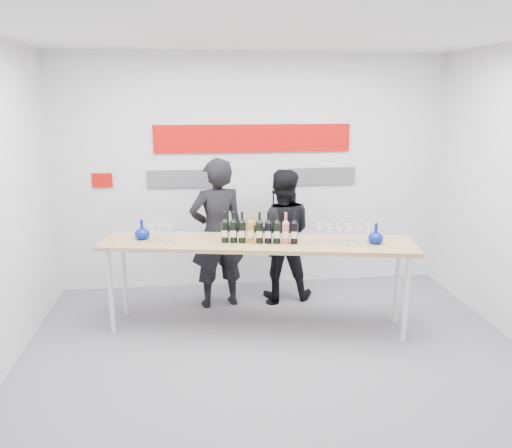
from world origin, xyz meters
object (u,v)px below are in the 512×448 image
presenter_left (217,234)px  mic_stand (273,270)px  presenter_right (281,235)px  tasting_table (257,248)px

presenter_left → mic_stand: 0.81m
mic_stand → presenter_left: bearing=158.0°
presenter_left → presenter_right: 0.82m
presenter_right → mic_stand: (-0.14, -0.21, -0.38)m
presenter_left → presenter_right: size_ratio=1.11×
tasting_table → presenter_left: bearing=130.7°
tasting_table → mic_stand: 0.85m
presenter_left → presenter_right: (0.80, 0.17, -0.09)m
presenter_left → presenter_right: presenter_left is taller
tasting_table → presenter_right: presenter_right is taller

